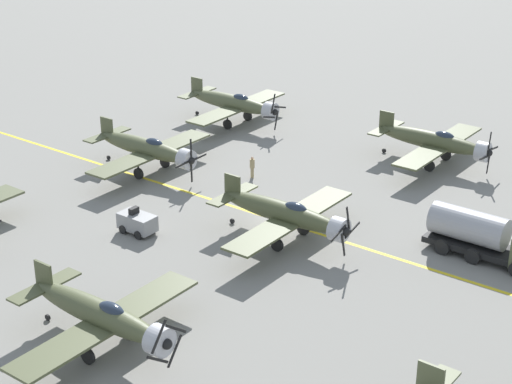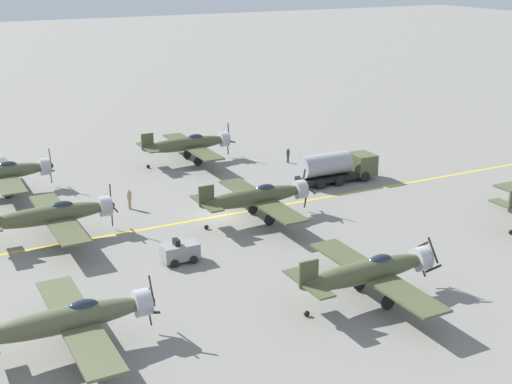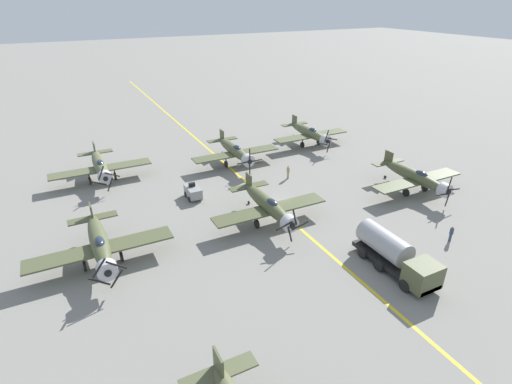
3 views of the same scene
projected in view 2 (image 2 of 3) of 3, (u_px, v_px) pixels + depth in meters
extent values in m
plane|color=gray|center=(219.00, 216.00, 59.63)|extent=(400.00, 400.00, 0.00)
cube|color=yellow|center=(219.00, 216.00, 59.63)|extent=(0.30, 160.00, 0.01)
ellipsoid|color=#4B5032|center=(185.00, 144.00, 74.25)|extent=(1.50, 9.50, 1.42)
cylinder|color=#B7B7BC|center=(224.00, 139.00, 76.19)|extent=(1.58, 0.90, 1.58)
ellipsoid|color=#232D3D|center=(195.00, 138.00, 74.57)|extent=(0.80, 1.70, 0.76)
cube|color=#4B5032|center=(192.00, 146.00, 74.69)|extent=(12.00, 2.10, 0.16)
cube|color=#4B5032|center=(148.00, 147.00, 72.41)|extent=(4.40, 1.10, 0.12)
cube|color=#4B5032|center=(147.00, 141.00, 72.21)|extent=(0.14, 1.30, 1.60)
sphere|color=black|center=(228.00, 139.00, 76.41)|extent=(0.56, 0.56, 0.56)
cube|color=black|center=(225.00, 136.00, 77.10)|extent=(1.75, 0.06, 0.38)
cube|color=black|center=(228.00, 146.00, 76.79)|extent=(0.38, 0.06, 1.75)
cube|color=black|center=(232.00, 142.00, 75.72)|extent=(1.75, 0.06, 0.38)
cube|color=black|center=(228.00, 131.00, 76.04)|extent=(0.38, 0.06, 1.75)
cylinder|color=black|center=(187.00, 149.00, 76.15)|extent=(0.14, 0.14, 1.26)
cylinder|color=black|center=(187.00, 155.00, 76.35)|extent=(0.22, 0.90, 0.90)
cylinder|color=black|center=(198.00, 156.00, 73.62)|extent=(0.14, 0.14, 1.26)
cylinder|color=black|center=(198.00, 161.00, 73.82)|extent=(0.22, 0.90, 0.90)
cylinder|color=black|center=(148.00, 166.00, 73.02)|extent=(0.12, 0.36, 0.36)
ellipsoid|color=#4A4F30|center=(253.00, 197.00, 57.94)|extent=(1.50, 9.50, 1.42)
cylinder|color=#B7B7BC|center=(300.00, 189.00, 59.89)|extent=(1.58, 0.90, 1.58)
ellipsoid|color=#232D3D|center=(265.00, 189.00, 58.26)|extent=(0.80, 1.70, 0.76)
cube|color=#4A4F30|center=(261.00, 200.00, 58.38)|extent=(12.00, 2.10, 0.16)
cube|color=#4A4F30|center=(207.00, 203.00, 56.10)|extent=(4.40, 1.10, 0.12)
cube|color=#4A4F30|center=(206.00, 195.00, 55.90)|extent=(0.14, 1.30, 1.60)
sphere|color=black|center=(305.00, 188.00, 60.10)|extent=(0.56, 0.56, 0.56)
cube|color=black|center=(310.00, 189.00, 59.32)|extent=(1.73, 0.06, 0.57)
cube|color=black|center=(304.00, 178.00, 60.02)|extent=(0.57, 0.06, 1.73)
cube|color=black|center=(300.00, 188.00, 60.89)|extent=(1.73, 0.06, 0.57)
cube|color=black|center=(306.00, 199.00, 60.19)|extent=(0.57, 0.06, 1.73)
cylinder|color=black|center=(253.00, 202.00, 59.84)|extent=(0.14, 0.14, 1.26)
cylinder|color=black|center=(253.00, 209.00, 60.04)|extent=(0.22, 0.90, 0.90)
cylinder|color=black|center=(270.00, 213.00, 57.32)|extent=(0.14, 0.14, 1.26)
cylinder|color=black|center=(269.00, 220.00, 57.51)|extent=(0.22, 0.90, 0.90)
cylinder|color=black|center=(206.00, 227.00, 56.72)|extent=(0.12, 0.36, 0.36)
cylinder|color=#B7B7BC|center=(45.00, 167.00, 66.31)|extent=(1.57, 0.90, 1.58)
ellipsoid|color=#232D3D|center=(7.00, 165.00, 64.69)|extent=(0.80, 1.70, 0.76)
cube|color=#53593A|center=(4.00, 175.00, 64.81)|extent=(12.00, 2.10, 0.16)
sphere|color=black|center=(50.00, 166.00, 66.53)|extent=(0.56, 0.56, 0.56)
cube|color=black|center=(48.00, 161.00, 67.16)|extent=(1.72, 0.06, 0.63)
cube|color=black|center=(51.00, 174.00, 67.01)|extent=(0.63, 0.06, 1.72)
cube|color=black|center=(53.00, 171.00, 65.90)|extent=(1.72, 0.06, 0.63)
cube|color=black|center=(50.00, 158.00, 66.06)|extent=(0.63, 0.06, 1.72)
cylinder|color=black|center=(2.00, 178.00, 66.27)|extent=(0.14, 0.14, 1.26)
cylinder|color=black|center=(3.00, 184.00, 66.47)|extent=(0.22, 0.90, 0.90)
cylinder|color=black|center=(8.00, 187.00, 63.74)|extent=(0.14, 0.14, 1.26)
cylinder|color=black|center=(8.00, 193.00, 63.94)|extent=(0.22, 0.90, 0.90)
ellipsoid|color=#585D3F|center=(63.00, 320.00, 38.40)|extent=(1.50, 9.50, 1.42)
cylinder|color=#B7B7BC|center=(142.00, 303.00, 40.35)|extent=(1.57, 0.90, 1.58)
ellipsoid|color=#232D3D|center=(83.00, 306.00, 38.72)|extent=(0.80, 1.70, 0.76)
cube|color=#585D3F|center=(77.00, 323.00, 38.84)|extent=(12.00, 2.10, 0.16)
sphere|color=black|center=(150.00, 301.00, 40.57)|extent=(0.56, 0.56, 0.56)
cube|color=black|center=(155.00, 312.00, 40.02)|extent=(1.64, 0.06, 0.87)
cube|color=black|center=(152.00, 291.00, 40.00)|extent=(0.87, 0.06, 1.64)
cube|color=black|center=(145.00, 289.00, 41.12)|extent=(1.64, 0.06, 0.87)
cube|color=black|center=(149.00, 310.00, 41.13)|extent=(0.87, 0.06, 1.64)
cylinder|color=black|center=(72.00, 321.00, 40.31)|extent=(0.14, 0.14, 1.26)
cylinder|color=black|center=(73.00, 331.00, 40.50)|extent=(0.22, 0.90, 0.90)
cylinder|color=black|center=(85.00, 345.00, 37.78)|extent=(0.14, 0.14, 1.26)
cylinder|color=black|center=(86.00, 356.00, 37.98)|extent=(0.22, 0.90, 0.90)
cylinder|color=black|center=(511.00, 232.00, 55.71)|extent=(0.12, 0.36, 0.36)
ellipsoid|color=#505537|center=(47.00, 215.00, 53.92)|extent=(1.50, 9.50, 1.42)
cylinder|color=#B7B7BC|center=(105.00, 206.00, 55.87)|extent=(1.58, 0.90, 1.58)
ellipsoid|color=#232D3D|center=(62.00, 206.00, 54.24)|extent=(0.80, 1.70, 0.76)
cube|color=#505537|center=(58.00, 218.00, 54.36)|extent=(12.00, 2.10, 0.16)
sphere|color=black|center=(111.00, 205.00, 56.09)|extent=(0.56, 0.56, 0.56)
cube|color=black|center=(112.00, 216.00, 56.35)|extent=(0.17, 0.06, 1.75)
cube|color=black|center=(114.00, 208.00, 55.35)|extent=(1.75, 0.06, 0.17)
cube|color=black|center=(110.00, 195.00, 55.82)|extent=(0.17, 0.06, 1.75)
cube|color=black|center=(108.00, 202.00, 56.83)|extent=(1.75, 0.06, 0.17)
cylinder|color=black|center=(54.00, 219.00, 55.82)|extent=(0.14, 0.14, 1.26)
cylinder|color=black|center=(55.00, 227.00, 56.02)|extent=(0.22, 0.90, 0.90)
cylinder|color=black|center=(63.00, 232.00, 53.30)|extent=(0.14, 0.14, 1.26)
cylinder|color=black|center=(64.00, 240.00, 53.50)|extent=(0.22, 0.90, 0.90)
ellipsoid|color=#4E5334|center=(365.00, 272.00, 44.25)|extent=(1.50, 9.50, 1.42)
cylinder|color=#B7B7BC|center=(421.00, 259.00, 46.19)|extent=(1.58, 0.90, 1.58)
ellipsoid|color=#232D3D|center=(380.00, 260.00, 44.57)|extent=(0.80, 1.70, 0.76)
cube|color=#4E5334|center=(374.00, 275.00, 44.69)|extent=(12.00, 2.10, 0.16)
cube|color=#4E5334|center=(308.00, 283.00, 42.41)|extent=(4.40, 1.10, 0.12)
cube|color=#4E5334|center=(309.00, 273.00, 42.21)|extent=(0.14, 1.30, 1.60)
sphere|color=black|center=(427.00, 257.00, 46.41)|extent=(0.56, 0.56, 0.56)
cube|color=black|center=(433.00, 269.00, 45.99)|extent=(1.48, 0.06, 1.17)
cube|color=black|center=(433.00, 250.00, 45.74)|extent=(1.17, 0.06, 1.48)
cube|color=black|center=(420.00, 246.00, 46.83)|extent=(1.48, 0.06, 1.17)
cube|color=black|center=(421.00, 264.00, 47.08)|extent=(1.17, 0.06, 1.48)
cylinder|color=black|center=(360.00, 275.00, 46.15)|extent=(0.14, 0.14, 1.26)
cylinder|color=black|center=(359.00, 284.00, 46.35)|extent=(0.22, 0.90, 0.90)
cylinder|color=black|center=(388.00, 293.00, 43.62)|extent=(0.14, 0.14, 1.26)
cylinder|color=black|center=(388.00, 302.00, 43.82)|extent=(0.22, 0.90, 0.90)
cylinder|color=black|center=(307.00, 314.00, 43.02)|extent=(0.12, 0.36, 0.36)
cube|color=black|center=(336.00, 176.00, 68.43)|extent=(2.25, 8.00, 0.40)
cube|color=#515638|center=(362.00, 164.00, 69.48)|extent=(2.50, 2.08, 2.00)
cylinder|color=#9E9EA3|center=(325.00, 165.00, 67.45)|extent=(2.10, 4.96, 2.10)
cylinder|color=black|center=(351.00, 170.00, 70.56)|extent=(0.30, 1.00, 1.00)
cylinder|color=black|center=(365.00, 177.00, 68.56)|extent=(0.30, 1.00, 1.00)
cylinder|color=black|center=(326.00, 174.00, 69.30)|extent=(0.30, 1.00, 1.00)
cylinder|color=black|center=(340.00, 181.00, 67.30)|extent=(0.30, 1.00, 1.00)
cylinder|color=black|center=(308.00, 177.00, 68.39)|extent=(0.30, 1.00, 1.00)
cylinder|color=black|center=(321.00, 184.00, 66.39)|extent=(0.30, 1.00, 1.00)
cube|color=gray|center=(180.00, 251.00, 50.47)|extent=(1.40, 2.60, 1.10)
cube|color=black|center=(176.00, 242.00, 50.11)|extent=(0.70, 0.36, 0.44)
cylinder|color=black|center=(186.00, 253.00, 51.52)|extent=(0.20, 0.60, 0.60)
cylinder|color=black|center=(193.00, 260.00, 50.36)|extent=(0.20, 0.60, 0.60)
cylinder|color=black|center=(167.00, 256.00, 50.89)|extent=(0.20, 0.60, 0.60)
cylinder|color=black|center=(174.00, 263.00, 49.74)|extent=(0.20, 0.60, 0.60)
cylinder|color=#334256|center=(288.00, 159.00, 74.87)|extent=(0.24, 0.24, 0.77)
cylinder|color=#334256|center=(288.00, 153.00, 74.65)|extent=(0.35, 0.35, 0.64)
sphere|color=tan|center=(288.00, 149.00, 74.51)|extent=(0.21, 0.21, 0.21)
cylinder|color=tan|center=(130.00, 204.00, 61.20)|extent=(0.26, 0.26, 0.84)
cylinder|color=tan|center=(129.00, 196.00, 60.96)|extent=(0.38, 0.38, 0.70)
sphere|color=tan|center=(129.00, 191.00, 60.81)|extent=(0.23, 0.23, 0.23)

